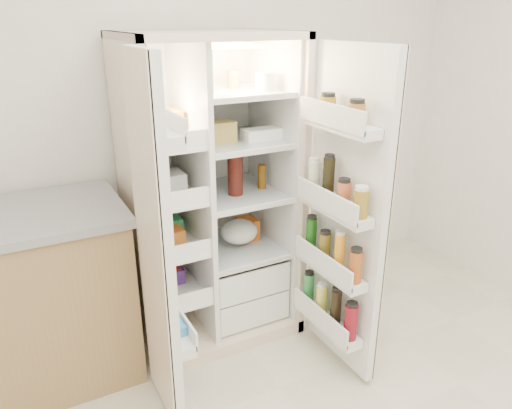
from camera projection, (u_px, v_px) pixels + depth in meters
wall_back at (194, 105)px, 3.04m from camera, size 4.00×0.02×2.70m
refrigerator at (211, 214)px, 2.95m from camera, size 0.92×0.70×1.80m
freezer_door at (156, 249)px, 2.17m from camera, size 0.15×0.40×1.72m
fridge_door at (344, 220)px, 2.53m from camera, size 0.17×0.58×1.72m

